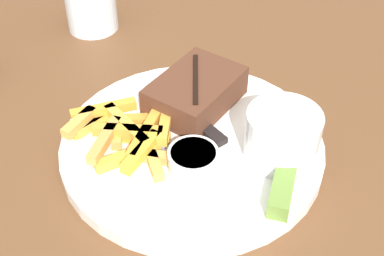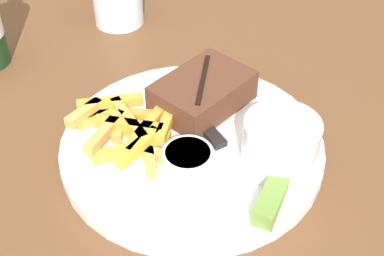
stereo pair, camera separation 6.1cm
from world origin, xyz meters
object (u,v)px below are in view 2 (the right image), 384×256
object	(u,v)px
knife_utensil	(193,115)
dipping_sauce_cup	(188,159)
dinner_plate	(192,146)
steak_portion	(203,93)
pickle_spear	(270,201)
coleslaw_cup	(281,141)
fork_utensil	(123,152)

from	to	relation	value
knife_utensil	dipping_sauce_cup	bearing A→B (deg)	145.95
dipping_sauce_cup	dinner_plate	bearing A→B (deg)	39.42
steak_portion	pickle_spear	xyz separation A→B (m)	(-0.07, -0.17, -0.01)
steak_portion	coleslaw_cup	bearing A→B (deg)	-95.74
coleslaw_cup	knife_utensil	world-z (taller)	coleslaw_cup
dinner_plate	pickle_spear	distance (m)	0.13
dinner_plate	knife_utensil	world-z (taller)	knife_utensil
dipping_sauce_cup	fork_utensil	world-z (taller)	dipping_sauce_cup
dipping_sauce_cup	steak_portion	bearing A→B (deg)	36.15
knife_utensil	fork_utensil	bearing A→B (deg)	98.25
coleslaw_cup	fork_utensil	bearing A→B (deg)	130.38
dinner_plate	steak_portion	xyz separation A→B (m)	(0.06, 0.04, 0.03)
steak_portion	knife_utensil	distance (m)	0.03
knife_utensil	coleslaw_cup	bearing A→B (deg)	-159.98
dinner_plate	steak_portion	size ratio (longest dim) A/B	2.50
pickle_spear	fork_utensil	bearing A→B (deg)	108.27
dipping_sauce_cup	coleslaw_cup	bearing A→B (deg)	-39.94
steak_portion	dipping_sauce_cup	distance (m)	0.11
fork_utensil	coleslaw_cup	bearing A→B (deg)	-19.43
coleslaw_cup	dipping_sauce_cup	size ratio (longest dim) A/B	1.48
coleslaw_cup	fork_utensil	xyz separation A→B (m)	(-0.11, 0.13, -0.03)
coleslaw_cup	steak_portion	bearing A→B (deg)	84.26
pickle_spear	coleslaw_cup	bearing A→B (deg)	31.52
pickle_spear	steak_portion	bearing A→B (deg)	66.88
pickle_spear	fork_utensil	xyz separation A→B (m)	(-0.06, 0.17, -0.01)
steak_portion	knife_utensil	size ratio (longest dim) A/B	0.75
dipping_sauce_cup	fork_utensil	bearing A→B (deg)	117.82
dinner_plate	knife_utensil	distance (m)	0.04
coleslaw_cup	pickle_spear	bearing A→B (deg)	-148.48
dinner_plate	steak_portion	distance (m)	0.07
pickle_spear	knife_utensil	distance (m)	0.16
pickle_spear	fork_utensil	world-z (taller)	pickle_spear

